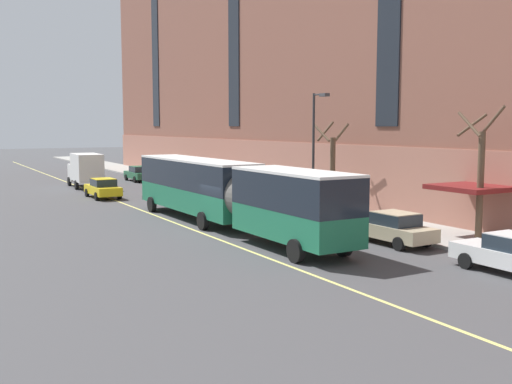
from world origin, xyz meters
The scene contains 15 objects.
ground_plane centered at (0.00, 0.00, 0.00)m, with size 260.00×260.00×0.00m, color #424244.
sidewalk centered at (8.94, 3.00, 0.07)m, with size 4.57×160.00×0.15m, color #9E9B93.
city_bus centered at (0.37, 0.60, 2.13)m, with size 2.98×20.70×3.67m.
parked_car_green_0 centered at (5.37, 30.74, 0.78)m, with size 1.97×4.61×1.56m.
parked_car_red_1 centered at (5.33, 23.67, 0.78)m, with size 1.92×4.30×1.56m.
parked_car_navy_3 centered at (5.53, 11.89, 0.78)m, with size 1.93×4.76×1.56m.
parked_car_champagne_5 centered at (5.61, 0.24, 0.78)m, with size 1.95×4.23×1.56m.
parked_car_champagne_6 centered at (5.45, -7.05, 0.78)m, with size 2.07×4.54×1.56m.
box_truck centered at (-1.00, 26.68, 1.76)m, with size 2.57×6.55×3.15m.
taxi_cab centered at (-1.72, 18.16, 0.78)m, with size 2.02×4.65×1.56m.
street_tree_near_corner centered at (9.10, -8.97, 3.31)m, with size 1.96×1.72×6.47m.
street_tree_mid_block centered at (9.07, 2.75, 3.06)m, with size 1.81×1.91×5.80m.
street_lamp centered at (7.26, 2.03, 4.70)m, with size 0.36×1.48×7.50m.
fire_hydrant centered at (7.16, 24.04, 0.49)m, with size 0.42×0.24×0.72m.
lane_centerline centered at (-1.33, 3.00, 0.00)m, with size 0.16×140.00×0.01m, color #E0D66B.
Camera 1 is at (-14.13, -28.51, 5.64)m, focal length 42.00 mm.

